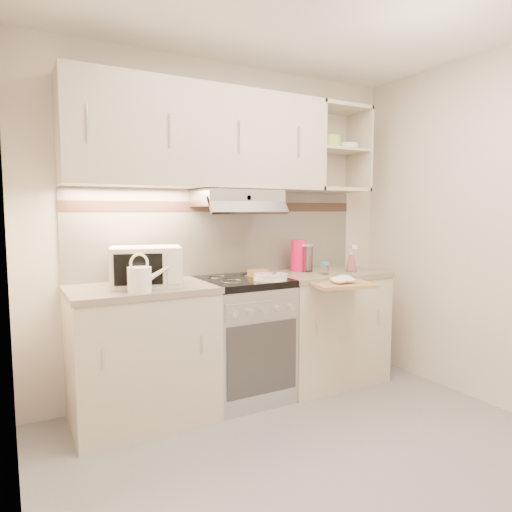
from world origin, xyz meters
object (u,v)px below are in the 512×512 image
at_px(plate_stack, 270,277).
at_px(cutting_board, 340,284).
at_px(electric_range, 243,338).
at_px(glass_jar, 306,257).
at_px(microwave, 146,266).
at_px(watering_can, 141,278).
at_px(spray_bottle, 352,261).
at_px(pink_pitcher, 299,255).

relative_size(plate_stack, cutting_board, 0.57).
bearing_deg(electric_range, glass_jar, 7.86).
height_order(microwave, plate_stack, microwave).
relative_size(watering_can, spray_bottle, 1.22).
relative_size(plate_stack, pink_pitcher, 0.93).
distance_m(plate_stack, pink_pitcher, 0.55).
height_order(electric_range, watering_can, watering_can).
relative_size(watering_can, plate_stack, 1.17).
relative_size(microwave, glass_jar, 2.28).
xyz_separation_m(watering_can, cutting_board, (1.37, -0.20, -0.11)).
xyz_separation_m(pink_pitcher, glass_jar, (0.04, -0.04, -0.01)).
xyz_separation_m(pink_pitcher, cutting_board, (-0.01, -0.54, -0.16)).
height_order(spray_bottle, cutting_board, spray_bottle).
relative_size(electric_range, spray_bottle, 3.97).
bearing_deg(cutting_board, pink_pitcher, 103.70).
bearing_deg(watering_can, pink_pitcher, 2.17).
bearing_deg(microwave, glass_jar, 16.59).
bearing_deg(plate_stack, watering_can, -177.86).
distance_m(watering_can, cutting_board, 1.39).
xyz_separation_m(microwave, pink_pitcher, (1.28, 0.10, 0.00)).
bearing_deg(watering_can, electric_range, 3.34).
bearing_deg(plate_stack, spray_bottle, 4.93).
bearing_deg(pink_pitcher, cutting_board, -99.24).
height_order(watering_can, glass_jar, watering_can).
relative_size(watering_can, glass_jar, 1.23).
bearing_deg(pink_pitcher, spray_bottle, -41.93).
bearing_deg(pink_pitcher, electric_range, -176.16).
bearing_deg(electric_range, spray_bottle, -6.80).
distance_m(pink_pitcher, glass_jar, 0.06).
bearing_deg(electric_range, plate_stack, -54.64).
xyz_separation_m(watering_can, plate_stack, (0.93, 0.03, -0.06)).
height_order(electric_range, microwave, microwave).
height_order(watering_can, plate_stack, watering_can).
xyz_separation_m(microwave, glass_jar, (1.32, 0.07, -0.01)).
bearing_deg(glass_jar, electric_range, -172.14).
distance_m(electric_range, plate_stack, 0.52).
bearing_deg(cutting_board, spray_bottle, 54.49).
bearing_deg(cutting_board, plate_stack, 166.59).
height_order(pink_pitcher, spray_bottle, pink_pitcher).
height_order(microwave, glass_jar, microwave).
xyz_separation_m(glass_jar, spray_bottle, (0.31, -0.20, -0.03)).
bearing_deg(plate_stack, electric_range, 125.36).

